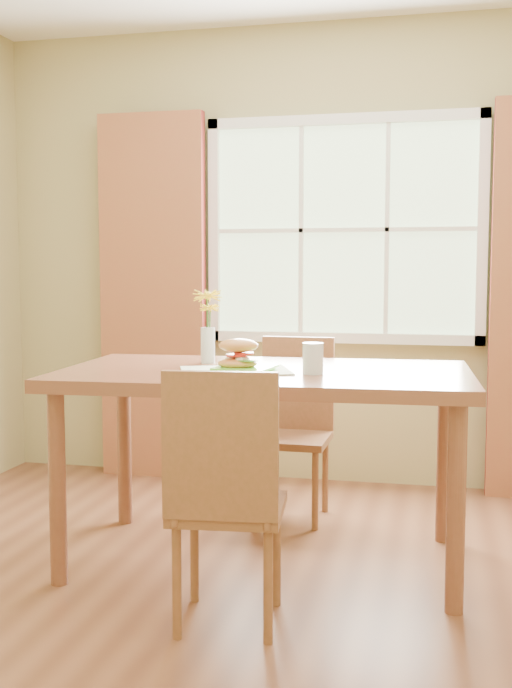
{
  "coord_description": "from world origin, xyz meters",
  "views": [
    {
      "loc": [
        0.54,
        -2.85,
        1.28
      ],
      "look_at": [
        -0.2,
        0.44,
        0.96
      ],
      "focal_mm": 42.0,
      "sensor_mm": 36.0,
      "label": 1
    }
  ],
  "objects_px": {
    "chair_near": "(225,488)",
    "chair_far": "(294,419)",
    "water_glass": "(313,359)",
    "flower_vase": "(208,319)",
    "dining_table": "(265,390)",
    "croissant_sandwich": "(238,354)"
  },
  "relations": [
    {
      "from": "dining_table",
      "to": "chair_near",
      "type": "xyz_separation_m",
      "value": [
        0.01,
        -0.7,
        -0.24
      ]
    },
    {
      "from": "dining_table",
      "to": "chair_near",
      "type": "bearing_deg",
      "value": -91.98
    },
    {
      "from": "dining_table",
      "to": "flower_vase",
      "type": "relative_size",
      "value": 5.3
    },
    {
      "from": "chair_near",
      "to": "water_glass",
      "type": "distance_m",
      "value": 0.75
    },
    {
      "from": "chair_near",
      "to": "flower_vase",
      "type": "xyz_separation_m",
      "value": [
        -0.31,
        0.88,
        0.53
      ]
    },
    {
      "from": "water_glass",
      "to": "flower_vase",
      "type": "bearing_deg",
      "value": 152.23
    },
    {
      "from": "flower_vase",
      "to": "chair_far",
      "type": "bearing_deg",
      "value": 59.47
    },
    {
      "from": "chair_near",
      "to": "dining_table",
      "type": "bearing_deg",
      "value": 84.6
    },
    {
      "from": "dining_table",
      "to": "water_glass",
      "type": "height_order",
      "value": "water_glass"
    },
    {
      "from": "water_glass",
      "to": "flower_vase",
      "type": "distance_m",
      "value": 0.61
    },
    {
      "from": "chair_far",
      "to": "water_glass",
      "type": "height_order",
      "value": "water_glass"
    },
    {
      "from": "chair_near",
      "to": "chair_far",
      "type": "height_order",
      "value": "chair_near"
    },
    {
      "from": "chair_far",
      "to": "flower_vase",
      "type": "height_order",
      "value": "flower_vase"
    },
    {
      "from": "croissant_sandwich",
      "to": "water_glass",
      "type": "xyz_separation_m",
      "value": [
        0.31,
        0.03,
        -0.02
      ]
    },
    {
      "from": "chair_near",
      "to": "water_glass",
      "type": "xyz_separation_m",
      "value": [
        0.21,
        0.6,
        0.39
      ]
    },
    {
      "from": "dining_table",
      "to": "water_glass",
      "type": "bearing_deg",
      "value": -26.98
    },
    {
      "from": "chair_far",
      "to": "croissant_sandwich",
      "type": "distance_m",
      "value": 0.94
    },
    {
      "from": "chair_near",
      "to": "croissant_sandwich",
      "type": "relative_size",
      "value": 5.04
    },
    {
      "from": "chair_near",
      "to": "flower_vase",
      "type": "distance_m",
      "value": 1.07
    },
    {
      "from": "chair_near",
      "to": "flower_vase",
      "type": "bearing_deg",
      "value": 103.59
    },
    {
      "from": "croissant_sandwich",
      "to": "dining_table",
      "type": "bearing_deg",
      "value": 47.67
    },
    {
      "from": "dining_table",
      "to": "flower_vase",
      "type": "height_order",
      "value": "flower_vase"
    }
  ]
}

